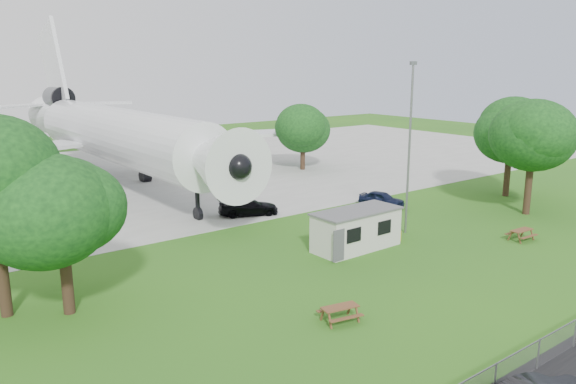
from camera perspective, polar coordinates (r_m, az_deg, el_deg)
ground at (r=31.93m, az=10.55°, el=-9.29°), size 160.00×160.00×0.00m
concrete_apron at (r=62.84m, az=-16.03°, el=1.41°), size 120.00×46.00×0.03m
airliner at (r=59.37m, az=-17.37°, el=5.82°), size 46.36×47.73×17.69m
site_cabin at (r=37.29m, az=6.97°, el=-3.77°), size 6.77×2.80×2.62m
picnic_west at (r=27.43m, az=5.27°, el=-12.94°), size 2.06×1.83×0.76m
picnic_east at (r=42.30m, az=22.56°, el=-4.53°), size 1.87×1.59×0.76m
fence at (r=27.17m, az=26.05°, el=-14.55°), size 58.00×0.04×1.30m
lamp_mast at (r=40.33m, az=12.21°, el=4.11°), size 0.16×0.16×12.00m
tree_west_small at (r=28.39m, az=-22.20°, el=-0.83°), size 6.42×6.42×8.89m
tree_east_front at (r=48.65m, az=23.67°, el=5.45°), size 6.82×6.82×9.99m
tree_east_back at (r=54.96m, az=21.71°, el=5.65°), size 6.55×6.55×9.20m
tree_far_apron at (r=64.50m, az=1.52°, el=6.40°), size 6.37×6.37×7.90m
car_ne_hatch at (r=48.57m, az=9.49°, el=-0.74°), size 2.71×4.20×1.33m
car_apron_van at (r=45.37m, az=-4.06°, el=-1.51°), size 5.21×3.67×1.40m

